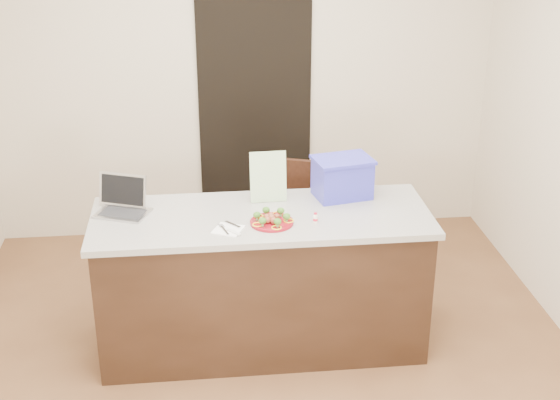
{
  "coord_description": "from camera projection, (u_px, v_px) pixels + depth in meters",
  "views": [
    {
      "loc": [
        -0.35,
        -4.02,
        2.9
      ],
      "look_at": [
        0.11,
        0.2,
        1.03
      ],
      "focal_mm": 50.0,
      "sensor_mm": 36.0,
      "label": 1
    }
  ],
  "objects": [
    {
      "name": "meatballs",
      "position": [
        271.0,
        218.0,
        4.59
      ],
      "size": [
        0.1,
        0.1,
        0.04
      ],
      "color": "brown",
      "rests_on": "plate"
    },
    {
      "name": "leaflet",
      "position": [
        268.0,
        177.0,
        4.84
      ],
      "size": [
        0.23,
        0.06,
        0.32
      ],
      "primitive_type": "cube",
      "rotation": [
        -0.14,
        0.0,
        0.03
      ],
      "color": "white",
      "rests_on": "island"
    },
    {
      "name": "laptop",
      "position": [
        123.0,
        202.0,
        4.74
      ],
      "size": [
        0.37,
        0.34,
        0.22
      ],
      "rotation": [
        0.0,
        0.0,
        -0.37
      ],
      "color": "#A7A6AB",
      "rests_on": "island"
    },
    {
      "name": "doorway",
      "position": [
        255.0,
        116.0,
        6.27
      ],
      "size": [
        0.9,
        0.02,
        2.0
      ],
      "primitive_type": "cube",
      "color": "black",
      "rests_on": "ground"
    },
    {
      "name": "yogurt_bottle",
      "position": [
        315.0,
        218.0,
        4.61
      ],
      "size": [
        0.03,
        0.03,
        0.06
      ],
      "rotation": [
        0.0,
        0.0,
        0.25
      ],
      "color": "white",
      "rests_on": "island"
    },
    {
      "name": "knife",
      "position": [
        233.0,
        230.0,
        4.5
      ],
      "size": [
        0.09,
        0.2,
        0.01
      ],
      "rotation": [
        0.0,
        0.0,
        0.72
      ],
      "color": "silver",
      "rests_on": "napkin"
    },
    {
      "name": "pepper_rings",
      "position": [
        272.0,
        221.0,
        4.6
      ],
      "size": [
        0.25,
        0.25,
        0.01
      ],
      "color": "gold",
      "rests_on": "plate"
    },
    {
      "name": "blue_box",
      "position": [
        342.0,
        177.0,
        4.92
      ],
      "size": [
        0.4,
        0.33,
        0.26
      ],
      "rotation": [
        0.0,
        0.0,
        0.2
      ],
      "color": "#3132B2",
      "rests_on": "island"
    },
    {
      "name": "fork",
      "position": [
        225.0,
        228.0,
        4.52
      ],
      "size": [
        0.05,
        0.15,
        0.0
      ],
      "rotation": [
        0.0,
        0.0,
        0.3
      ],
      "color": "#B2B1B6",
      "rests_on": "napkin"
    },
    {
      "name": "chair",
      "position": [
        289.0,
        217.0,
        5.61
      ],
      "size": [
        0.53,
        0.54,
        0.94
      ],
      "rotation": [
        0.0,
        0.0,
        -0.34
      ],
      "color": "black",
      "rests_on": "ground"
    },
    {
      "name": "broccoli",
      "position": [
        272.0,
        216.0,
        4.58
      ],
      "size": [
        0.22,
        0.21,
        0.04
      ],
      "color": "#285216",
      "rests_on": "plate"
    },
    {
      "name": "island",
      "position": [
        262.0,
        281.0,
        4.9
      ],
      "size": [
        2.06,
        0.76,
        0.92
      ],
      "color": "black",
      "rests_on": "ground"
    },
    {
      "name": "plate",
      "position": [
        272.0,
        222.0,
        4.6
      ],
      "size": [
        0.26,
        0.26,
        0.02
      ],
      "rotation": [
        0.0,
        0.0,
        -0.25
      ],
      "color": "maroon",
      "rests_on": "island"
    },
    {
      "name": "room_shell",
      "position": [
        264.0,
        117.0,
        4.21
      ],
      "size": [
        4.0,
        4.0,
        4.0
      ],
      "color": "white",
      "rests_on": "ground"
    },
    {
      "name": "ground",
      "position": [
        266.0,
        365.0,
        4.86
      ],
      "size": [
        4.0,
        4.0,
        0.0
      ],
      "primitive_type": "plane",
      "color": "brown",
      "rests_on": "ground"
    },
    {
      "name": "napkin",
      "position": [
        228.0,
        230.0,
        4.52
      ],
      "size": [
        0.21,
        0.21,
        0.01
      ],
      "primitive_type": "cube",
      "rotation": [
        0.0,
        0.0,
        -0.44
      ],
      "color": "white",
      "rests_on": "island"
    }
  ]
}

